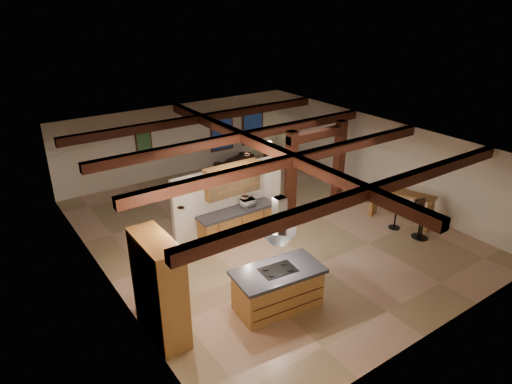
% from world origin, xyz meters
% --- Properties ---
extents(ground, '(12.00, 12.00, 0.00)m').
position_xyz_m(ground, '(0.00, 0.00, 0.00)').
color(ground, tan).
rests_on(ground, ground).
extents(room_walls, '(12.00, 12.00, 12.00)m').
position_xyz_m(room_walls, '(0.00, 0.00, 1.78)').
color(room_walls, silver).
rests_on(room_walls, ground).
extents(ceiling_beams, '(10.00, 12.00, 0.28)m').
position_xyz_m(ceiling_beams, '(0.00, 0.00, 2.76)').
color(ceiling_beams, '#371A0D').
rests_on(ceiling_beams, room_walls).
extents(timber_posts, '(2.50, 0.30, 2.90)m').
position_xyz_m(timber_posts, '(2.50, 0.50, 1.76)').
color(timber_posts, '#371A0D').
rests_on(timber_posts, ground).
extents(partition_wall, '(3.80, 0.18, 2.20)m').
position_xyz_m(partition_wall, '(-1.00, 0.50, 1.10)').
color(partition_wall, silver).
rests_on(partition_wall, ground).
extents(pantry_cabinet, '(0.67, 1.60, 2.40)m').
position_xyz_m(pantry_cabinet, '(-4.67, -2.60, 1.20)').
color(pantry_cabinet, '#A37334').
rests_on(pantry_cabinet, ground).
extents(back_counter, '(2.50, 0.66, 0.94)m').
position_xyz_m(back_counter, '(-1.00, 0.11, 0.48)').
color(back_counter, '#A37334').
rests_on(back_counter, ground).
extents(upper_display_cabinet, '(1.80, 0.36, 0.95)m').
position_xyz_m(upper_display_cabinet, '(-1.00, 0.31, 1.85)').
color(upper_display_cabinet, '#A37334').
rests_on(upper_display_cabinet, partition_wall).
extents(range_hood, '(1.10, 1.10, 1.40)m').
position_xyz_m(range_hood, '(-2.03, -3.30, 1.78)').
color(range_hood, silver).
rests_on(range_hood, room_walls).
extents(back_windows, '(2.70, 0.07, 1.70)m').
position_xyz_m(back_windows, '(2.80, 5.93, 1.50)').
color(back_windows, '#371A0D').
rests_on(back_windows, room_walls).
extents(framed_art, '(0.65, 0.05, 0.85)m').
position_xyz_m(framed_art, '(-1.50, 5.94, 1.70)').
color(framed_art, '#371A0D').
rests_on(framed_art, room_walls).
extents(recessed_cans, '(3.16, 2.46, 0.03)m').
position_xyz_m(recessed_cans, '(-2.53, -1.93, 2.87)').
color(recessed_cans, silver).
rests_on(recessed_cans, room_walls).
extents(kitchen_island, '(2.23, 1.34, 1.05)m').
position_xyz_m(kitchen_island, '(-2.03, -3.30, 0.53)').
color(kitchen_island, '#A37334').
rests_on(kitchen_island, ground).
extents(dining_table, '(2.18, 1.42, 0.72)m').
position_xyz_m(dining_table, '(-0.48, 2.28, 0.36)').
color(dining_table, '#3C1A0F').
rests_on(dining_table, ground).
extents(sofa, '(1.97, 1.22, 0.54)m').
position_xyz_m(sofa, '(2.26, 5.38, 0.27)').
color(sofa, black).
rests_on(sofa, ground).
extents(microwave, '(0.45, 0.32, 0.24)m').
position_xyz_m(microwave, '(-0.58, 0.11, 1.06)').
color(microwave, silver).
rests_on(microwave, back_counter).
extents(bar_counter, '(1.16, 2.11, 1.08)m').
position_xyz_m(bar_counter, '(3.96, -2.07, 0.73)').
color(bar_counter, '#A37334').
rests_on(bar_counter, ground).
extents(side_table, '(0.54, 0.54, 0.53)m').
position_xyz_m(side_table, '(4.06, 5.29, 0.26)').
color(side_table, '#371A0D').
rests_on(side_table, ground).
extents(table_lamp, '(0.27, 0.27, 0.32)m').
position_xyz_m(table_lamp, '(4.06, 5.29, 0.75)').
color(table_lamp, black).
rests_on(table_lamp, side_table).
extents(bar_stool_a, '(0.45, 0.46, 1.22)m').
position_xyz_m(bar_stool_a, '(3.62, -3.06, 0.62)').
color(bar_stool_a, black).
rests_on(bar_stool_a, ground).
extents(bar_stool_b, '(0.43, 0.43, 1.23)m').
position_xyz_m(bar_stool_b, '(3.60, -3.14, 0.62)').
color(bar_stool_b, black).
rests_on(bar_stool_b, ground).
extents(bar_stool_c, '(0.36, 0.37, 1.04)m').
position_xyz_m(bar_stool_c, '(3.47, -2.24, 0.53)').
color(bar_stool_c, black).
rests_on(bar_stool_c, ground).
extents(dining_chairs, '(1.80, 1.80, 1.11)m').
position_xyz_m(dining_chairs, '(-0.48, 2.28, 0.56)').
color(dining_chairs, '#371A0D').
rests_on(dining_chairs, ground).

